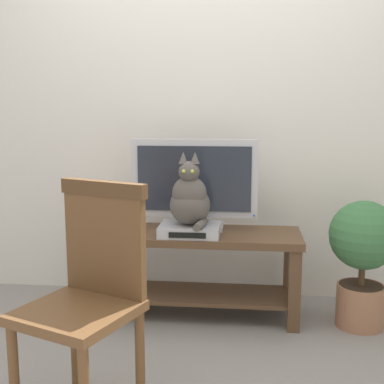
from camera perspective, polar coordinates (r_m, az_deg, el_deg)
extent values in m
plane|color=gray|center=(2.75, -0.52, -18.02)|extent=(12.00, 12.00, 0.00)
cube|color=silver|center=(3.44, 1.43, 11.70)|extent=(7.00, 0.12, 2.80)
cube|color=#513823|center=(3.08, 0.10, -4.89)|extent=(1.29, 0.44, 0.04)
cube|color=#513823|center=(3.12, -11.37, -9.96)|extent=(0.07, 0.07, 0.48)
cube|color=#513823|center=(2.99, 11.37, -10.78)|extent=(0.07, 0.07, 0.48)
cube|color=#513823|center=(3.42, -9.67, -8.12)|extent=(0.07, 0.07, 0.48)
cube|color=#513823|center=(3.31, 10.85, -8.76)|extent=(0.07, 0.07, 0.48)
cube|color=#513823|center=(3.19, 0.10, -11.34)|extent=(1.19, 0.36, 0.02)
cube|color=#B7B7BC|center=(3.16, 0.28, -3.82)|extent=(0.35, 0.20, 0.03)
cube|color=#B7B7BC|center=(3.15, 0.28, -3.15)|extent=(0.06, 0.04, 0.05)
cube|color=#B7B7BC|center=(3.10, 0.28, 1.56)|extent=(0.77, 0.05, 0.48)
cube|color=#232833|center=(3.07, 0.23, 1.48)|extent=(0.69, 0.01, 0.40)
sphere|color=#2672F2|center=(3.10, 6.96, -2.63)|extent=(0.01, 0.01, 0.01)
cube|color=#ADADB2|center=(3.00, -0.23, -4.22)|extent=(0.35, 0.27, 0.06)
cube|color=black|center=(2.86, -0.54, -4.88)|extent=(0.21, 0.01, 0.03)
ellipsoid|color=#514C47|center=(2.97, -0.23, -1.47)|extent=(0.24, 0.24, 0.23)
ellipsoid|color=#514C47|center=(2.93, -0.30, -0.20)|extent=(0.20, 0.16, 0.21)
sphere|color=#514C47|center=(2.89, -0.33, 2.29)|extent=(0.12, 0.12, 0.12)
cone|color=#514C47|center=(2.89, -0.99, 3.85)|extent=(0.05, 0.05, 0.07)
cone|color=#514C47|center=(2.88, 0.33, 3.84)|extent=(0.05, 0.05, 0.07)
sphere|color=#B2C64C|center=(2.84, -0.94, 2.34)|extent=(0.02, 0.02, 0.02)
sphere|color=#B2C64C|center=(2.84, 0.03, 2.32)|extent=(0.02, 0.02, 0.02)
cylinder|color=#514C47|center=(2.90, 0.98, -3.62)|extent=(0.07, 0.20, 0.04)
cylinder|color=brown|center=(2.19, -19.27, -19.41)|extent=(0.04, 0.04, 0.46)
cylinder|color=brown|center=(2.41, -12.96, -16.35)|extent=(0.04, 0.04, 0.46)
cylinder|color=brown|center=(2.21, -5.83, -18.56)|extent=(0.04, 0.04, 0.46)
cube|color=brown|center=(2.08, -12.75, -13.05)|extent=(0.53, 0.53, 0.04)
cube|color=brown|center=(2.13, -9.78, -5.10)|extent=(0.37, 0.18, 0.47)
cube|color=#4D331C|center=(2.09, -9.94, 0.40)|extent=(0.39, 0.19, 0.06)
cube|color=beige|center=(3.17, -8.01, -3.91)|extent=(0.26, 0.19, 0.03)
cube|color=#B2332D|center=(3.15, -8.15, -3.42)|extent=(0.19, 0.15, 0.04)
cylinder|color=#9E6B4C|center=(3.20, 18.29, -11.97)|extent=(0.27, 0.27, 0.25)
cylinder|color=#332319|center=(3.16, 18.40, -10.01)|extent=(0.25, 0.25, 0.02)
cylinder|color=#4C3823|center=(3.13, 18.48, -8.64)|extent=(0.04, 0.04, 0.14)
sphere|color=#386B3D|center=(3.07, 18.70, -4.59)|extent=(0.39, 0.39, 0.39)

